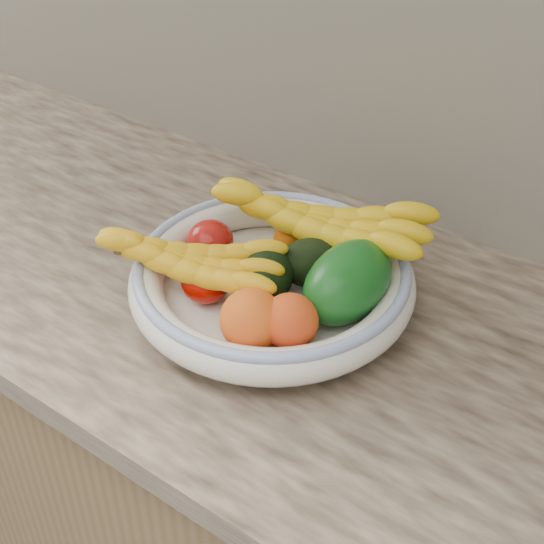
{
  "coord_description": "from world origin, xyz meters",
  "views": [
    {
      "loc": [
        0.48,
        1.0,
        1.58
      ],
      "look_at": [
        0.0,
        1.66,
        0.96
      ],
      "focal_mm": 50.0,
      "sensor_mm": 36.0,
      "label": 1
    }
  ],
  "objects_px": {
    "fruit_bowl": "(272,279)",
    "green_mango": "(348,282)",
    "banana_bunch_front": "(190,265)",
    "banana_bunch_back": "(318,227)"
  },
  "relations": [
    {
      "from": "fruit_bowl",
      "to": "green_mango",
      "type": "xyz_separation_m",
      "value": [
        0.1,
        0.02,
        0.03
      ]
    },
    {
      "from": "banana_bunch_back",
      "to": "banana_bunch_front",
      "type": "distance_m",
      "value": 0.19
    },
    {
      "from": "banana_bunch_front",
      "to": "green_mango",
      "type": "bearing_deg",
      "value": 2.54
    },
    {
      "from": "fruit_bowl",
      "to": "banana_bunch_back",
      "type": "bearing_deg",
      "value": 82.13
    },
    {
      "from": "green_mango",
      "to": "banana_bunch_back",
      "type": "distance_m",
      "value": 0.12
    },
    {
      "from": "banana_bunch_back",
      "to": "banana_bunch_front",
      "type": "height_order",
      "value": "banana_bunch_back"
    },
    {
      "from": "fruit_bowl",
      "to": "banana_bunch_front",
      "type": "distance_m",
      "value": 0.11
    },
    {
      "from": "fruit_bowl",
      "to": "banana_bunch_back",
      "type": "xyz_separation_m",
      "value": [
        0.01,
        0.09,
        0.04
      ]
    },
    {
      "from": "green_mango",
      "to": "banana_bunch_front",
      "type": "relative_size",
      "value": 0.56
    },
    {
      "from": "fruit_bowl",
      "to": "banana_bunch_back",
      "type": "relative_size",
      "value": 1.16
    }
  ]
}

